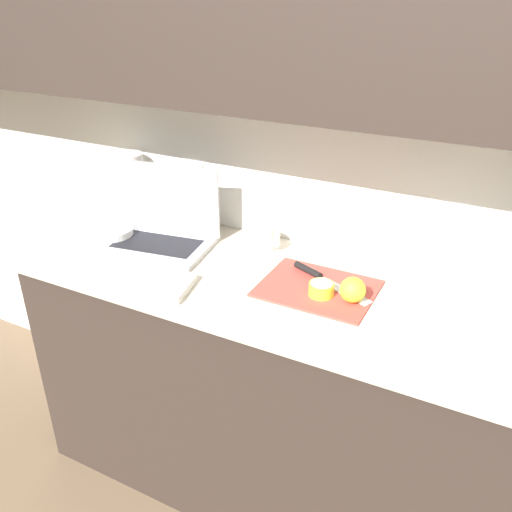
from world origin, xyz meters
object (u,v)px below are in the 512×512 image
at_px(measuring_cup, 264,239).
at_px(bowl_white, 112,234).
at_px(knife, 318,276).
at_px(lemon_whole_beside, 351,290).
at_px(laptop, 162,227).
at_px(cutting_board, 318,288).
at_px(paper_towel_roll, 131,186).
at_px(lemon_half_cut, 321,289).
at_px(bottle_oil_tall, 511,265).

bearing_deg(measuring_cup, bowl_white, -160.86).
bearing_deg(knife, lemon_whole_beside, -9.04).
height_order(laptop, cutting_board, laptop).
height_order(knife, paper_towel_roll, paper_towel_roll).
bearing_deg(paper_towel_roll, lemon_whole_beside, -13.36).
height_order(lemon_half_cut, lemon_whole_beside, lemon_whole_beside).
bearing_deg(lemon_half_cut, laptop, 172.20).
relative_size(lemon_half_cut, measuring_cup, 0.78).
relative_size(bottle_oil_tall, bowl_white, 1.76).
relative_size(cutting_board, measuring_cup, 3.55).
bearing_deg(lemon_half_cut, knife, 117.43).
xyz_separation_m(cutting_board, lemon_whole_beside, (0.12, -0.03, 0.04)).
distance_m(cutting_board, knife, 0.06).
height_order(lemon_whole_beside, measuring_cup, same).
bearing_deg(lemon_half_cut, bowl_white, 178.27).
bearing_deg(lemon_whole_beside, laptop, 173.67).
xyz_separation_m(bottle_oil_tall, measuring_cup, (-0.79, -0.01, -0.08)).
bearing_deg(measuring_cup, knife, -25.59).
relative_size(cutting_board, knife, 1.18).
relative_size(lemon_whole_beside, paper_towel_roll, 0.30).
xyz_separation_m(lemon_half_cut, bowl_white, (-0.83, 0.03, -0.00)).
relative_size(laptop, measuring_cup, 4.16).
height_order(cutting_board, measuring_cup, measuring_cup).
bearing_deg(cutting_board, bottle_oil_tall, 19.97).
bearing_deg(lemon_whole_beside, bottle_oil_tall, 28.40).
height_order(lemon_whole_beside, bottle_oil_tall, bottle_oil_tall).
bearing_deg(lemon_half_cut, paper_towel_roll, 164.96).
bearing_deg(lemon_whole_beside, cutting_board, 165.87).
xyz_separation_m(laptop, paper_towel_roll, (-0.26, 0.15, 0.06)).
height_order(laptop, bottle_oil_tall, laptop).
height_order(knife, measuring_cup, measuring_cup).
bearing_deg(knife, measuring_cup, 176.73).
height_order(bottle_oil_tall, bowl_white, bottle_oil_tall).
distance_m(cutting_board, lemon_whole_beside, 0.13).
height_order(laptop, knife, laptop).
relative_size(measuring_cup, bowl_white, 0.64).
distance_m(lemon_half_cut, measuring_cup, 0.36).
distance_m(measuring_cup, paper_towel_roll, 0.61).
distance_m(cutting_board, bottle_oil_tall, 0.56).
relative_size(knife, lemon_whole_beside, 3.81).
bearing_deg(knife, lemon_half_cut, -40.26).
bearing_deg(knife, paper_towel_roll, -167.78).
height_order(cutting_board, lemon_half_cut, lemon_half_cut).
bearing_deg(cutting_board, paper_towel_roll, 166.74).
bearing_deg(laptop, lemon_half_cut, -16.56).
height_order(knife, lemon_whole_beside, lemon_whole_beside).
bearing_deg(lemon_half_cut, cutting_board, 125.04).
xyz_separation_m(cutting_board, lemon_half_cut, (0.03, -0.04, 0.02)).
distance_m(laptop, bottle_oil_tall, 1.15).
bearing_deg(bowl_white, cutting_board, 0.77).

